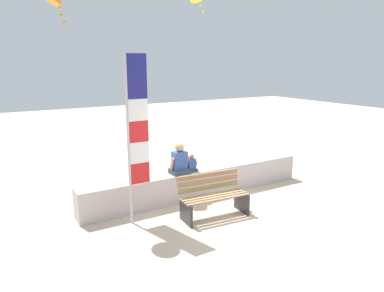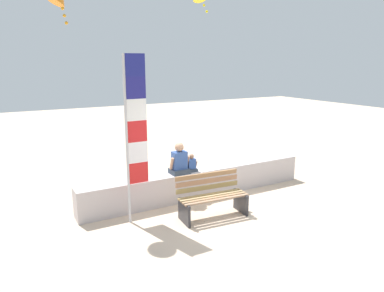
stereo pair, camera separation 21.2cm
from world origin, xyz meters
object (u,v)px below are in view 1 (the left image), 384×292
at_px(flag_banner, 135,128).
at_px(person_adult, 180,162).
at_px(park_bench, 213,197).
at_px(person_child, 191,165).

bearing_deg(flag_banner, person_adult, 23.14).
distance_m(park_bench, flag_banner, 2.17).
xyz_separation_m(park_bench, flag_banner, (-1.45, 0.55, 1.51)).
bearing_deg(flag_banner, person_child, 18.90).
height_order(park_bench, person_adult, person_adult).
bearing_deg(park_bench, flag_banner, 159.35).
bearing_deg(park_bench, person_adult, 100.28).
relative_size(person_adult, person_child, 1.71).
bearing_deg(person_adult, person_child, 0.07).
relative_size(park_bench, person_child, 3.52).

